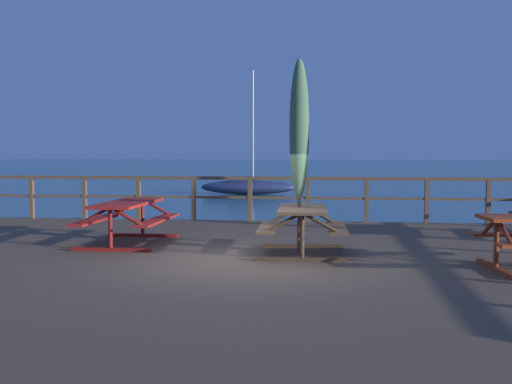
# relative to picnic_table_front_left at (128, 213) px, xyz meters

# --- Properties ---
(ground_plane) EXTENTS (600.00, 600.00, 0.00)m
(ground_plane) POSITION_rel_picnic_table_front_left_xyz_m (2.44, -1.49, -1.44)
(ground_plane) COLOR #2D5B6B
(wooden_deck) EXTENTS (15.71, 11.28, 0.87)m
(wooden_deck) POSITION_rel_picnic_table_front_left_xyz_m (2.44, -1.49, -1.00)
(wooden_deck) COLOR brown
(wooden_deck) RESTS_ON ground
(railing_waterside_far) EXTENTS (15.51, 0.10, 1.09)m
(railing_waterside_far) POSITION_rel_picnic_table_front_left_xyz_m (2.44, 4.00, 0.16)
(railing_waterside_far) COLOR brown
(railing_waterside_far) RESTS_ON wooden_deck
(picnic_table_front_left) EXTENTS (1.42, 2.20, 0.78)m
(picnic_table_front_left) POSITION_rel_picnic_table_front_left_xyz_m (0.00, 0.00, 0.00)
(picnic_table_front_left) COLOR maroon
(picnic_table_front_left) RESTS_ON wooden_deck
(picnic_table_mid_right) EXTENTS (1.46, 1.74, 0.78)m
(picnic_table_mid_right) POSITION_rel_picnic_table_front_left_xyz_m (3.22, -0.84, -0.01)
(picnic_table_mid_right) COLOR brown
(picnic_table_mid_right) RESTS_ON wooden_deck
(patio_umbrella_short_back) EXTENTS (0.32, 0.32, 3.17)m
(patio_umbrella_short_back) POSITION_rel_picnic_table_front_left_xyz_m (3.16, -0.79, 1.45)
(patio_umbrella_short_back) COLOR #4C3828
(patio_umbrella_short_back) RESTS_ON wooden_deck
(sailboat_distant) EXTENTS (6.04, 1.81, 7.72)m
(sailboat_distant) POSITION_rel_picnic_table_front_left_xyz_m (-1.38, 27.22, -0.92)
(sailboat_distant) COLOR navy
(sailboat_distant) RESTS_ON ground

